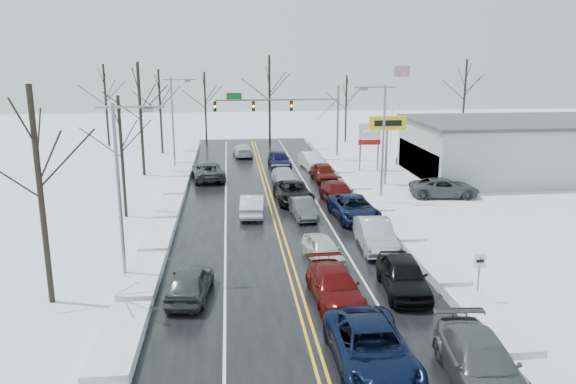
{
  "coord_description": "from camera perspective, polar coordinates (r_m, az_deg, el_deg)",
  "views": [
    {
      "loc": [
        -3.11,
        -31.13,
        11.26
      ],
      "look_at": [
        0.6,
        3.96,
        2.5
      ],
      "focal_mm": 35.0,
      "sensor_mm": 36.0,
      "label": 1
    }
  ],
  "objects": [
    {
      "name": "ground",
      "position": [
        33.25,
        -0.31,
        -5.85
      ],
      "size": [
        160.0,
        160.0,
        0.0
      ],
      "primitive_type": "plane",
      "color": "silver",
      "rests_on": "ground"
    },
    {
      "name": "road_surface",
      "position": [
        35.13,
        -0.64,
        -4.75
      ],
      "size": [
        14.0,
        84.0,
        0.01
      ],
      "primitive_type": "cube",
      "color": "black",
      "rests_on": "ground"
    },
    {
      "name": "snow_bank_left",
      "position": [
        35.28,
        -13.07,
        -5.05
      ],
      "size": [
        1.7,
        72.0,
        0.52
      ],
      "primitive_type": "cube",
      "color": "silver",
      "rests_on": "ground"
    },
    {
      "name": "snow_bank_right",
      "position": [
        36.59,
        11.33,
        -4.26
      ],
      "size": [
        1.7,
        72.0,
        0.52
      ],
      "primitive_type": "cube",
      "color": "silver",
      "rests_on": "ground"
    },
    {
      "name": "traffic_signal_mast",
      "position": [
        59.76,
        0.3,
        8.39
      ],
      "size": [
        13.28,
        0.39,
        8.0
      ],
      "color": "slate",
      "rests_on": "ground"
    },
    {
      "name": "tires_plus_sign",
      "position": [
        49.45,
        10.06,
        6.45
      ],
      "size": [
        3.2,
        0.34,
        6.0
      ],
      "color": "slate",
      "rests_on": "ground"
    },
    {
      "name": "used_vehicles_sign",
      "position": [
        55.42,
        8.29,
        5.56
      ],
      "size": [
        2.2,
        0.22,
        4.65
      ],
      "color": "slate",
      "rests_on": "ground"
    },
    {
      "name": "speed_limit_sign",
      "position": [
        27.49,
        18.87,
        -7.35
      ],
      "size": [
        0.55,
        0.09,
        2.35
      ],
      "color": "slate",
      "rests_on": "ground"
    },
    {
      "name": "flagpole",
      "position": [
        64.03,
        10.71,
        8.93
      ],
      "size": [
        1.87,
        1.2,
        10.0
      ],
      "color": "silver",
      "rests_on": "ground"
    },
    {
      "name": "dealership_building",
      "position": [
        56.76,
        22.62,
        4.15
      ],
      "size": [
        20.4,
        12.4,
        5.3
      ],
      "color": "#A6A6A1",
      "rests_on": "ground"
    },
    {
      "name": "streetlight_ne",
      "position": [
        43.1,
        9.42,
        5.82
      ],
      "size": [
        3.2,
        0.25,
        9.0
      ],
      "color": "slate",
      "rests_on": "ground"
    },
    {
      "name": "streetlight_sw",
      "position": [
        28.26,
        -16.47,
        1.2
      ],
      "size": [
        3.2,
        0.25,
        9.0
      ],
      "color": "slate",
      "rests_on": "ground"
    },
    {
      "name": "streetlight_nw",
      "position": [
        55.69,
        -11.44,
        7.54
      ],
      "size": [
        3.2,
        0.25,
        9.0
      ],
      "color": "slate",
      "rests_on": "ground"
    },
    {
      "name": "tree_left_b",
      "position": [
        26.84,
        -24.21,
        3.54
      ],
      "size": [
        4.0,
        4.0,
        10.0
      ],
      "color": "#2D231C",
      "rests_on": "ground"
    },
    {
      "name": "tree_left_c",
      "position": [
        40.18,
        -16.66,
        5.75
      ],
      "size": [
        3.4,
        3.4,
        8.5
      ],
      "color": "#2D231C",
      "rests_on": "ground"
    },
    {
      "name": "tree_left_d",
      "position": [
        53.89,
        -14.85,
        9.31
      ],
      "size": [
        4.2,
        4.2,
        10.5
      ],
      "color": "#2D231C",
      "rests_on": "ground"
    },
    {
      "name": "tree_left_e",
      "position": [
        65.75,
        -12.92,
        9.57
      ],
      "size": [
        3.8,
        3.8,
        9.5
      ],
      "color": "#2D231C",
      "rests_on": "ground"
    },
    {
      "name": "tree_far_a",
      "position": [
        72.8,
        -18.1,
        9.9
      ],
      "size": [
        4.0,
        4.0,
        10.0
      ],
      "color": "#2D231C",
      "rests_on": "ground"
    },
    {
      "name": "tree_far_b",
      "position": [
        72.36,
        -8.43,
        9.86
      ],
      "size": [
        3.6,
        3.6,
        9.0
      ],
      "color": "#2D231C",
      "rests_on": "ground"
    },
    {
      "name": "tree_far_c",
      "position": [
        70.41,
        -1.9,
        11.03
      ],
      "size": [
        4.4,
        4.4,
        11.0
      ],
      "color": "#2D231C",
      "rests_on": "ground"
    },
    {
      "name": "tree_far_d",
      "position": [
        73.4,
        5.95,
        9.71
      ],
      "size": [
        3.4,
        3.4,
        8.5
      ],
      "color": "#2D231C",
      "rests_on": "ground"
    },
    {
      "name": "tree_far_e",
      "position": [
        78.65,
        17.57,
        10.45
      ],
      "size": [
        4.2,
        4.2,
        10.5
      ],
      "color": "#2D231C",
      "rests_on": "ground"
    },
    {
      "name": "queued_car_2",
      "position": [
        21.78,
        8.4,
        -17.35
      ],
      "size": [
        2.81,
        6.02,
        1.67
      ],
      "primitive_type": "imported",
      "rotation": [
        0.0,
        0.0,
        -0.01
      ],
      "color": "black",
      "rests_on": "ground"
    },
    {
      "name": "queued_car_3",
      "position": [
        26.83,
        4.71,
        -10.93
      ],
      "size": [
        2.32,
        5.27,
        1.51
      ],
      "primitive_type": "imported",
      "rotation": [
        0.0,
        0.0,
        0.04
      ],
      "color": "#540B0B",
      "rests_on": "ground"
    },
    {
      "name": "queued_car_4",
      "position": [
        31.51,
        3.55,
        -7.02
      ],
      "size": [
        2.2,
        4.29,
        1.4
      ],
      "primitive_type": "imported",
      "rotation": [
        0.0,
        0.0,
        0.14
      ],
      "color": "silver",
      "rests_on": "ground"
    },
    {
      "name": "queued_car_5",
      "position": [
        39.55,
        1.53,
        -2.6
      ],
      "size": [
        1.77,
        4.22,
        1.35
      ],
      "primitive_type": "imported",
      "rotation": [
        0.0,
        0.0,
        0.08
      ],
      "color": "#404345",
      "rests_on": "ground"
    },
    {
      "name": "queued_car_6",
      "position": [
        43.65,
        0.53,
        -1.01
      ],
      "size": [
        2.9,
        5.8,
        1.58
      ],
      "primitive_type": "imported",
      "rotation": [
        0.0,
        0.0,
        0.05
      ],
      "color": "black",
      "rests_on": "ground"
    },
    {
      "name": "queued_car_7",
      "position": [
        49.44,
        -0.36,
        0.78
      ],
      "size": [
        2.26,
        4.93,
        1.4
      ],
      "primitive_type": "imported",
      "rotation": [
        0.0,
        0.0,
        0.06
      ],
      "color": "#AAADB2",
      "rests_on": "ground"
    },
    {
      "name": "queued_car_8",
      "position": [
        56.66,
        -0.9,
        2.48
      ],
      "size": [
        2.27,
        5.06,
        1.69
      ],
      "primitive_type": "imported",
      "rotation": [
        0.0,
        0.0,
        0.06
      ],
      "color": "black",
      "rests_on": "ground"
    },
    {
      "name": "queued_car_12",
      "position": [
        28.2,
        11.55,
        -9.9
      ],
      "size": [
        2.42,
        5.19,
        1.72
      ],
      "primitive_type": "imported",
      "rotation": [
        0.0,
        0.0,
        -0.08
      ],
      "color": "black",
      "rests_on": "ground"
    },
    {
      "name": "queued_car_13",
      "position": [
        33.8,
        8.8,
        -5.69
      ],
      "size": [
        2.08,
        5.29,
        1.71
      ],
      "primitive_type": "imported",
      "rotation": [
        0.0,
        0.0,
        -0.05
      ],
      "color": "#9EA1A6",
      "rests_on": "ground"
    },
    {
      "name": "queued_car_14",
      "position": [
        39.36,
        6.69,
        -2.78
      ],
      "size": [
        3.03,
        5.98,
        1.62
      ],
      "primitive_type": "imported",
      "rotation": [
        0.0,
        0.0,
        0.06
      ],
      "color": "black",
      "rests_on": "ground"
    },
    {
      "name": "queued_car_15",
      "position": [
        43.64,
        5.07,
        -1.07
      ],
      "size": [
        2.49,
        5.44,
        1.54
      ],
      "primitive_type": "imported",
      "rotation": [
        0.0,
        0.0,
        0.06
      ],
      "color": "#480A09",
      "rests_on": "ground"
    },
    {
      "name": "queued_car_16",
      "position": [
        50.83,
        3.64,
        1.12
      ],
      "size": [
        2.09,
        4.8,
        1.61
      ],
      "primitive_type": "imported",
      "rotation": [
        0.0,
        0.0,
        0.04
      ],
      "color": "#4B0F0A",
      "rests_on": "ground"
    },
    {
      "name": "queued_car_17",
      "position": [
        56.33,
        2.44,
        2.4
      ],
      "size": [
        2.29,
        5.09,
        1.62
      ],
      "primitive_type": "imported",
      "rotation": [
        0.0,
        0.0,
        0.12
      ],
      "color": "white",
      "rests_on": "ground"
    },
    {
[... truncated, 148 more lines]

